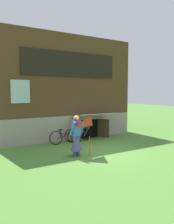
# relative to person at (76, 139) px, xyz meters

# --- Properties ---
(ground_plane) EXTENTS (60.00, 60.00, 0.00)m
(ground_plane) POSITION_rel_person_xyz_m (1.31, -0.13, -0.71)
(ground_plane) COLOR #4C7F33
(log_house) EXTENTS (8.05, 5.62, 5.69)m
(log_house) POSITION_rel_person_xyz_m (1.31, 5.12, 2.14)
(log_house) COLOR gray
(log_house) RESTS_ON ground_plane
(person) EXTENTS (0.61, 0.53, 1.67)m
(person) POSITION_rel_person_xyz_m (0.00, 0.00, 0.00)
(person) COLOR #474C75
(person) RESTS_ON ground_plane
(kite) EXTENTS (0.86, 0.79, 1.62)m
(kite) POSITION_rel_person_xyz_m (0.39, -0.48, 0.62)
(kite) COLOR red
(kite) RESTS_ON ground_plane
(bicycle_green) EXTENTS (1.60, 0.12, 0.73)m
(bicycle_green) POSITION_rel_person_xyz_m (1.48, 2.44, -0.35)
(bicycle_green) COLOR black
(bicycle_green) RESTS_ON ground_plane
(bicycle_black) EXTENTS (1.67, 0.10, 0.76)m
(bicycle_black) POSITION_rel_person_xyz_m (0.58, 2.23, -0.34)
(bicycle_black) COLOR black
(bicycle_black) RESTS_ON ground_plane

